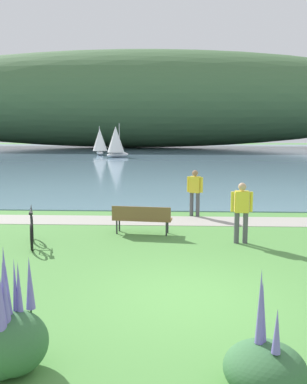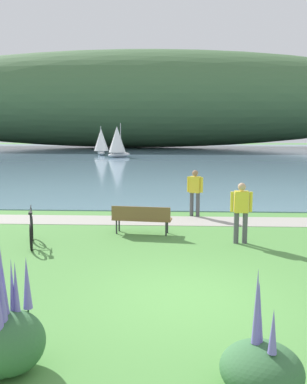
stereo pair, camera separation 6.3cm
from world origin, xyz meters
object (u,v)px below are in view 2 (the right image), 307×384
sailboat_nearest_to_shore (101,141)px  sailboat_mid_bay (117,141)px  park_bench_near_camera (142,217)px  bicycle_leaning_near_bench (31,231)px  person_at_shoreline (195,190)px  person_on_the_grass (241,209)px

sailboat_nearest_to_shore → sailboat_mid_bay: sailboat_mid_bay is taller
sailboat_nearest_to_shore → park_bench_near_camera: bearing=-78.4°
sailboat_nearest_to_shore → sailboat_mid_bay: size_ratio=0.93×
bicycle_leaning_near_bench → person_at_shoreline: size_ratio=0.99×
bicycle_leaning_near_bench → person_at_shoreline: 6.26m
person_at_shoreline → person_on_the_grass: size_ratio=1.00×
person_at_shoreline → bicycle_leaning_near_bench: bearing=-138.8°
bicycle_leaning_near_bench → person_at_shoreline: (4.69, 4.10, 0.58)m
person_on_the_grass → person_at_shoreline: bearing=106.7°
person_at_shoreline → sailboat_nearest_to_shore: 39.09m
bicycle_leaning_near_bench → person_at_shoreline: person_at_shoreline is taller
person_at_shoreline → sailboat_nearest_to_shore: size_ratio=0.46×
bicycle_leaning_near_bench → sailboat_mid_bay: size_ratio=0.43×
person_on_the_grass → sailboat_nearest_to_shore: (-11.13, 41.40, 0.81)m
park_bench_near_camera → sailboat_mid_bay: 36.50m
person_at_shoreline → person_on_the_grass: (1.09, -3.63, 0.00)m
park_bench_near_camera → person_on_the_grass: size_ratio=1.08×
person_on_the_grass → sailboat_nearest_to_shore: 42.88m
bicycle_leaning_near_bench → person_at_shoreline: bearing=41.2°
park_bench_near_camera → sailboat_nearest_to_shore: (-8.28, 40.51, 1.26)m
person_at_shoreline → park_bench_near_camera: bearing=-122.7°
person_at_shoreline → sailboat_nearest_to_shore: bearing=104.9°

